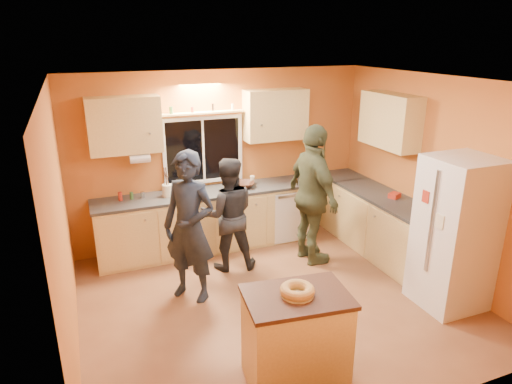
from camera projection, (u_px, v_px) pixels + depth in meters
name	position (u px, v px, depth m)	size (l,w,h in m)	color
ground	(275.00, 300.00, 5.55)	(4.50, 4.50, 0.00)	brown
room_shell	(272.00, 163.00, 5.43)	(4.54, 4.04, 2.61)	#C56D32
back_counter	(231.00, 217.00, 6.90)	(4.23, 0.62, 0.90)	tan
right_counter	(386.00, 227.00, 6.53)	(0.62, 1.84, 0.90)	tan
refrigerator	(455.00, 234.00, 5.23)	(0.72, 0.70, 1.80)	silver
island	(296.00, 337.00, 4.15)	(1.00, 0.74, 0.90)	tan
bundt_pastry	(297.00, 290.00, 3.99)	(0.31, 0.31, 0.09)	tan
person_left	(189.00, 227.00, 5.35)	(0.67, 0.44, 1.83)	black
person_center	(228.00, 214.00, 6.11)	(0.76, 0.59, 1.56)	black
person_right	(313.00, 196.00, 6.22)	(1.15, 0.48, 1.96)	#343A25
mixing_bowl	(244.00, 184.00, 6.82)	(0.33, 0.33, 0.08)	black
utensil_crock	(167.00, 190.00, 6.42)	(0.14, 0.14, 0.17)	beige
potted_plant	(430.00, 206.00, 5.64)	(0.28, 0.24, 0.31)	gray
red_box	(395.00, 195.00, 6.37)	(0.16, 0.12, 0.07)	#A12818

